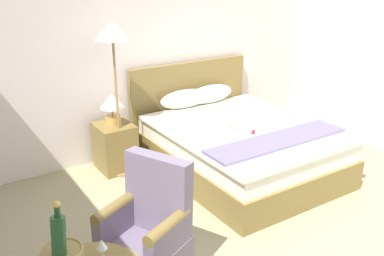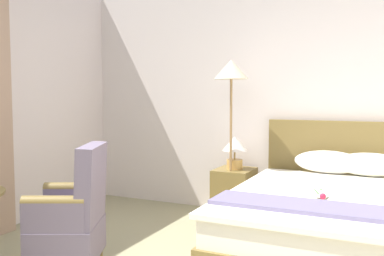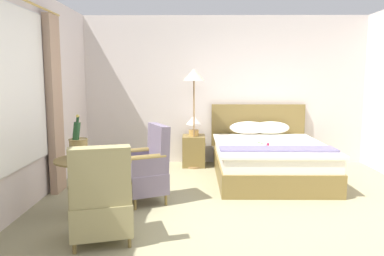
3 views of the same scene
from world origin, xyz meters
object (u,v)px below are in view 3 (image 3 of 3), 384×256
object	(u,v)px
wine_glass_near_bucket	(82,153)
snack_plate	(103,158)
armchair_facing_bed	(101,202)
nightstand	(194,151)
armchair_by_window	(148,168)
bed	(268,158)
side_table_round	(87,180)
champagne_bucket	(78,146)
bedside_lamp	(194,123)
wine_glass_near_edge	(101,148)
floor_lamp_brass	(194,83)

from	to	relation	value
wine_glass_near_bucket	snack_plate	size ratio (longest dim) A/B	0.97
wine_glass_near_bucket	armchair_facing_bed	xyz separation A→B (m)	(0.32, -0.50, -0.38)
nightstand	armchair_facing_bed	size ratio (longest dim) A/B	0.56
nightstand	armchair_by_window	size ratio (longest dim) A/B	0.55
bed	side_table_round	xyz separation A→B (m)	(-2.44, -1.72, 0.11)
nightstand	champagne_bucket	world-z (taller)	champagne_bucket
bed	armchair_facing_bed	bearing A→B (deg)	-130.83
bedside_lamp	armchair_facing_bed	bearing A→B (deg)	-105.56
bed	champagne_bucket	world-z (taller)	champagne_bucket
wine_glass_near_edge	armchair_facing_bed	size ratio (longest dim) A/B	0.15
wine_glass_near_bucket	floor_lamp_brass	bearing A→B (deg)	64.71
nightstand	floor_lamp_brass	size ratio (longest dim) A/B	0.32
floor_lamp_brass	snack_plate	bearing A→B (deg)	-113.85
nightstand	side_table_round	bearing A→B (deg)	-116.27
wine_glass_near_edge	armchair_by_window	distance (m)	0.73
floor_lamp_brass	champagne_bucket	bearing A→B (deg)	-119.51
bed	nightstand	size ratio (longest dim) A/B	3.97
nightstand	bedside_lamp	xyz separation A→B (m)	(-0.00, 0.00, 0.51)
side_table_round	wine_glass_near_edge	distance (m)	0.40
wine_glass_near_edge	armchair_by_window	bearing A→B (deg)	39.63
floor_lamp_brass	armchair_by_window	xyz separation A→B (m)	(-0.59, -1.85, -1.06)
side_table_round	armchair_by_window	bearing A→B (deg)	38.53
wine_glass_near_edge	floor_lamp_brass	bearing A→B (deg)	64.33
bed	champagne_bucket	distance (m)	3.09
bed	side_table_round	world-z (taller)	bed
wine_glass_near_edge	snack_plate	size ratio (longest dim) A/B	0.92
bed	floor_lamp_brass	xyz separation A→B (m)	(-1.20, 0.66, 1.18)
bed	nightstand	xyz separation A→B (m)	(-1.20, 0.79, -0.04)
floor_lamp_brass	bedside_lamp	bearing A→B (deg)	91.66
nightstand	armchair_by_window	bearing A→B (deg)	-106.45
bed	armchair_by_window	size ratio (longest dim) A/B	2.19
wine_glass_near_bucket	snack_plate	distance (m)	0.29
side_table_round	wine_glass_near_bucket	size ratio (longest dim) A/B	4.60
bedside_lamp	side_table_round	bearing A→B (deg)	-116.27
armchair_facing_bed	champagne_bucket	bearing A→B (deg)	120.37
bed	nightstand	distance (m)	1.44
bed	bedside_lamp	size ratio (longest dim) A/B	6.07
nightstand	bedside_lamp	size ratio (longest dim) A/B	1.53
champagne_bucket	snack_plate	distance (m)	0.32
nightstand	wine_glass_near_bucket	xyz separation A→B (m)	(-1.22, -2.72, 0.51)
nightstand	floor_lamp_brass	bearing A→B (deg)	-88.36
wine_glass_near_edge	armchair_facing_bed	bearing A→B (deg)	-77.16
bedside_lamp	champagne_bucket	distance (m)	2.82
armchair_by_window	bed	bearing A→B (deg)	33.80
bed	wine_glass_near_edge	size ratio (longest dim) A/B	15.00
armchair_by_window	armchair_facing_bed	xyz separation A→B (m)	(-0.31, -1.23, -0.04)
snack_plate	armchair_facing_bed	bearing A→B (deg)	-78.43
bed	armchair_by_window	distance (m)	2.16
armchair_by_window	armchair_facing_bed	size ratio (longest dim) A/B	1.01
bedside_lamp	champagne_bucket	world-z (taller)	champagne_bucket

